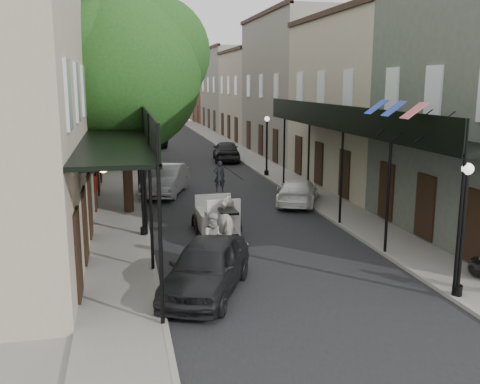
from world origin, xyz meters
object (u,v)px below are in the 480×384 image
lamppost_right_near (463,228)px  car_left_far (147,142)px  tree_near (132,69)px  car_left_near (206,267)px  lamppost_right_far (267,145)px  pedestrian_sidewalk_left (131,155)px  lamppost_left (142,186)px  car_right_far (226,151)px  car_left_mid (165,180)px  tree_far (127,83)px  carriage (215,201)px  car_right_near (298,191)px  horse (229,224)px  pedestrian_walking (215,240)px

lamppost_right_near → car_left_far: size_ratio=0.70×
tree_near → car_left_near: tree_near is taller
lamppost_right_far → pedestrian_sidewalk_left: bearing=151.8°
tree_near → lamppost_right_far: tree_near is taller
pedestrian_sidewalk_left → car_left_near: (1.60, -22.47, -0.26)m
lamppost_left → car_right_far: lamppost_left is taller
lamppost_left → car_left_far: lamppost_left is taller
lamppost_right_near → car_left_mid: size_ratio=0.77×
lamppost_left → car_left_far: bearing=86.8°
tree_far → car_left_near: size_ratio=1.89×
carriage → pedestrian_sidewalk_left: carriage is taller
car_right_near → car_left_mid: bearing=-6.6°
horse → pedestrian_sidewalk_left: bearing=-81.1°
lamppost_right_near → car_left_mid: bearing=112.7°
car_left_mid → car_left_far: car_left_mid is taller
car_left_far → car_right_far: (5.54, -7.71, 0.06)m
horse → car_right_far: bearing=-101.3°
carriage → car_left_mid: carriage is taller
lamppost_right_near → tree_far: bearing=107.7°
pedestrian_walking → car_right_near: (5.59, 8.20, -0.27)m
tree_near → lamppost_right_near: bearing=-55.7°
car_left_near → lamppost_right_near: bearing=8.3°
car_right_near → car_right_far: (-0.65, 15.09, 0.15)m
lamppost_left → car_left_mid: size_ratio=0.77×
car_left_mid → car_right_far: (5.54, 11.37, 0.00)m
tree_far → car_left_mid: bearing=-80.8°
car_right_far → tree_far: bearing=16.3°
pedestrian_walking → car_left_near: bearing=-108.3°
tree_near → lamppost_right_near: 15.39m
lamppost_right_near → pedestrian_sidewalk_left: size_ratio=2.02×
lamppost_right_near → pedestrian_walking: 7.43m
lamppost_left → car_right_far: 20.65m
car_left_far → lamppost_right_near: bearing=-58.1°
horse → carriage: (-0.03, 2.77, 0.27)m
carriage → car_left_near: size_ratio=0.65×
lamppost_right_far → car_left_mid: lamppost_right_far is taller
lamppost_right_near → pedestrian_walking: size_ratio=2.05×
car_right_near → tree_far: bearing=-36.2°
car_right_near → horse: bearing=77.5°
tree_far → lamppost_right_near: 27.74m
car_left_mid → lamppost_right_near: bearing=-49.6°
car_left_near → car_left_mid: (0.00, 14.01, 0.01)m
tree_far → car_right_far: bearing=9.5°
pedestrian_sidewalk_left → car_left_mid: bearing=61.1°
car_left_far → car_right_far: bearing=-33.2°
pedestrian_sidewalk_left → car_right_near: bearing=83.0°
car_left_mid → tree_far: bearing=116.9°
tree_near → tree_far: tree_near is taller
lamppost_right_far → carriage: (-5.27, -11.25, -0.89)m
horse → car_right_near: 7.89m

